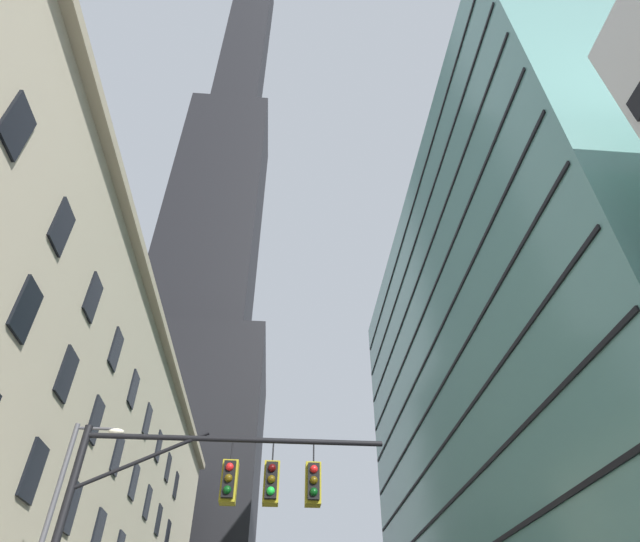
# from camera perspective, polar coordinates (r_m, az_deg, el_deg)

# --- Properties ---
(dark_skyscraper) EXTENTS (27.26, 27.26, 233.00)m
(dark_skyscraper) POSITION_cam_1_polar(r_m,az_deg,el_deg) (110.58, -12.32, 0.06)
(dark_skyscraper) COLOR black
(dark_skyscraper) RESTS_ON ground
(glass_office_midrise) EXTENTS (15.38, 51.50, 43.55)m
(glass_office_midrise) POSITION_cam_1_polar(r_m,az_deg,el_deg) (48.56, 20.81, -11.89)
(glass_office_midrise) COLOR slate
(glass_office_midrise) RESTS_ON ground
(traffic_signal_mast) EXTENTS (7.99, 0.63, 6.81)m
(traffic_signal_mast) POSITION_cam_1_polar(r_m,az_deg,el_deg) (14.27, -11.77, -23.73)
(traffic_signal_mast) COLOR black
(traffic_signal_mast) RESTS_ON sidewalk_left
(street_lamppost) EXTENTS (1.81, 0.32, 8.95)m
(street_lamppost) POSITION_cam_1_polar(r_m,az_deg,el_deg) (20.53, -27.57, -24.55)
(street_lamppost) COLOR #47474C
(street_lamppost) RESTS_ON sidewalk_left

